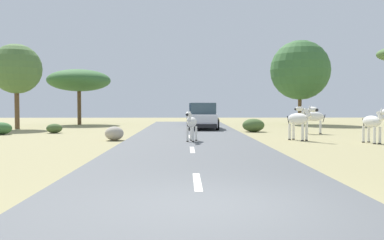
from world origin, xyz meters
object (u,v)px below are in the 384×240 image
object	(u,v)px
zebra_3	(373,122)
bush_0	(54,128)
zebra_0	(191,123)
rock_0	(114,133)
zebra_1	(312,117)
tree_3	(16,69)
bush_2	(253,125)
zebra_2	(300,119)
car_1	(199,115)
car_0	(204,117)
tree_2	(300,70)
bush_3	(1,128)
tree_1	(79,81)

from	to	relation	value
zebra_3	bush_0	bearing A→B (deg)	-36.65
zebra_0	rock_0	bearing A→B (deg)	-2.18
zebra_1	rock_0	distance (m)	11.33
tree_3	bush_2	world-z (taller)	tree_3
zebra_3	bush_2	xyz separation A→B (m)	(-3.90, 7.50, -0.52)
rock_0	zebra_0	bearing A→B (deg)	-17.09
zebra_2	tree_3	size ratio (longest dim) A/B	0.28
zebra_3	car_1	distance (m)	17.21
car_0	bush_0	world-z (taller)	car_0
zebra_0	bush_0	xyz separation A→B (m)	(-7.97, 6.05, -0.60)
tree_2	bush_2	bearing A→B (deg)	-120.42
zebra_3	car_1	xyz separation A→B (m)	(-6.95, 15.74, -0.07)
tree_2	tree_3	world-z (taller)	tree_2
bush_2	bush_3	distance (m)	14.61
zebra_1	tree_2	world-z (taller)	tree_2
zebra_1	bush_3	bearing A→B (deg)	106.66
car_1	bush_2	xyz separation A→B (m)	(3.05, -8.24, -0.44)
zebra_2	rock_0	bearing A→B (deg)	-37.68
zebra_3	rock_0	world-z (taller)	zebra_3
bush_0	rock_0	xyz separation A→B (m)	(4.38, -4.94, 0.05)
zebra_0	bush_3	bearing A→B (deg)	-10.01
tree_1	tree_3	size ratio (longest dim) A/B	0.89
car_1	tree_2	bearing A→B (deg)	-172.30
tree_1	tree_2	distance (m)	18.63
zebra_1	car_0	world-z (taller)	car_0
bush_2	rock_0	xyz separation A→B (m)	(-7.51, -5.82, -0.08)
tree_3	tree_2	bearing A→B (deg)	15.97
zebra_1	bush_3	world-z (taller)	zebra_1
zebra_1	tree_2	bearing A→B (deg)	3.34
bush_0	tree_1	bearing A→B (deg)	96.62
bush_0	bush_2	xyz separation A→B (m)	(11.89, 0.88, 0.13)
rock_0	bush_0	bearing A→B (deg)	131.55
zebra_0	tree_1	size ratio (longest dim) A/B	0.28
zebra_1	bush_2	bearing A→B (deg)	75.79
zebra_1	tree_2	size ratio (longest dim) A/B	0.24
car_1	tree_3	bearing A→B (deg)	20.94
zebra_3	tree_2	distance (m)	17.40
tree_2	zebra_2	bearing A→B (deg)	-105.86
car_1	tree_1	size ratio (longest dim) A/B	0.83
zebra_3	tree_1	world-z (taller)	tree_1
car_0	tree_2	distance (m)	11.70
zebra_2	tree_2	world-z (taller)	tree_2
car_0	rock_0	size ratio (longest dim) A/B	4.81
car_1	bush_0	size ratio (longest dim) A/B	4.74
rock_0	tree_3	bearing A→B (deg)	132.15
zebra_0	bush_2	bearing A→B (deg)	-104.57
zebra_0	zebra_2	distance (m)	5.13
bush_2	zebra_1	bearing A→B (deg)	-30.03
car_0	zebra_1	bearing A→B (deg)	149.70
bush_0	zebra_2	bearing A→B (deg)	-21.63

